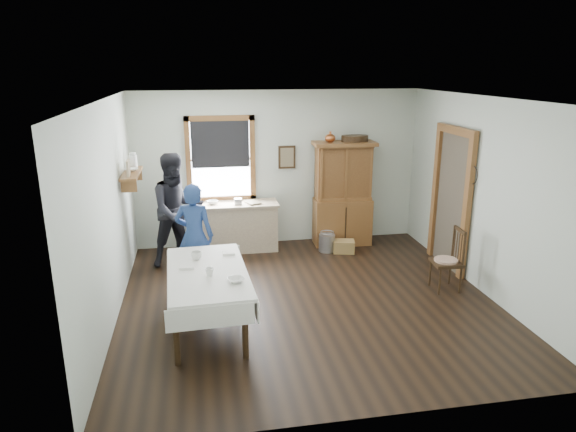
{
  "coord_description": "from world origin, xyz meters",
  "views": [
    {
      "loc": [
        -1.4,
        -6.28,
        3.1
      ],
      "look_at": [
        -0.22,
        0.3,
        1.13
      ],
      "focal_mm": 32.0,
      "sensor_mm": 36.0,
      "label": 1
    }
  ],
  "objects_px": {
    "work_counter": "(236,227)",
    "spindle_chair": "(447,260)",
    "dining_table": "(209,299)",
    "wicker_basket": "(344,246)",
    "woman_blue": "(195,239)",
    "figure_dark": "(177,214)",
    "china_hutch": "(343,194)",
    "pail": "(327,243)"
  },
  "relations": [
    {
      "from": "wicker_basket",
      "to": "figure_dark",
      "type": "relative_size",
      "value": 0.21
    },
    {
      "from": "spindle_chair",
      "to": "wicker_basket",
      "type": "relative_size",
      "value": 2.54
    },
    {
      "from": "pail",
      "to": "work_counter",
      "type": "bearing_deg",
      "value": 167.28
    },
    {
      "from": "china_hutch",
      "to": "wicker_basket",
      "type": "height_order",
      "value": "china_hutch"
    },
    {
      "from": "work_counter",
      "to": "wicker_basket",
      "type": "xyz_separation_m",
      "value": [
        1.81,
        -0.46,
        -0.31
      ]
    },
    {
      "from": "work_counter",
      "to": "dining_table",
      "type": "xyz_separation_m",
      "value": [
        -0.54,
        -2.68,
        -0.05
      ]
    },
    {
      "from": "woman_blue",
      "to": "china_hutch",
      "type": "bearing_deg",
      "value": -136.26
    },
    {
      "from": "spindle_chair",
      "to": "woman_blue",
      "type": "xyz_separation_m",
      "value": [
        -3.5,
        0.78,
        0.25
      ]
    },
    {
      "from": "china_hutch",
      "to": "woman_blue",
      "type": "distance_m",
      "value": 2.96
    },
    {
      "from": "china_hutch",
      "to": "wicker_basket",
      "type": "distance_m",
      "value": 0.94
    },
    {
      "from": "figure_dark",
      "to": "pail",
      "type": "bearing_deg",
      "value": -19.25
    },
    {
      "from": "work_counter",
      "to": "woman_blue",
      "type": "distance_m",
      "value": 1.59
    },
    {
      "from": "woman_blue",
      "to": "figure_dark",
      "type": "distance_m",
      "value": 0.97
    },
    {
      "from": "spindle_chair",
      "to": "work_counter",
      "type": "bearing_deg",
      "value": 146.88
    },
    {
      "from": "dining_table",
      "to": "woman_blue",
      "type": "height_order",
      "value": "woman_blue"
    },
    {
      "from": "pail",
      "to": "spindle_chair",
      "type": "bearing_deg",
      "value": -55.32
    },
    {
      "from": "dining_table",
      "to": "wicker_basket",
      "type": "bearing_deg",
      "value": 43.37
    },
    {
      "from": "work_counter",
      "to": "china_hutch",
      "type": "bearing_deg",
      "value": 1.11
    },
    {
      "from": "china_hutch",
      "to": "pail",
      "type": "distance_m",
      "value": 0.92
    },
    {
      "from": "china_hutch",
      "to": "woman_blue",
      "type": "height_order",
      "value": "china_hutch"
    },
    {
      "from": "dining_table",
      "to": "wicker_basket",
      "type": "xyz_separation_m",
      "value": [
        2.35,
        2.22,
        -0.26
      ]
    },
    {
      "from": "dining_table",
      "to": "pail",
      "type": "relative_size",
      "value": 6.13
    },
    {
      "from": "dining_table",
      "to": "china_hutch",
      "type": "bearing_deg",
      "value": 47.74
    },
    {
      "from": "work_counter",
      "to": "dining_table",
      "type": "relative_size",
      "value": 0.8
    },
    {
      "from": "woman_blue",
      "to": "figure_dark",
      "type": "relative_size",
      "value": 0.85
    },
    {
      "from": "pail",
      "to": "woman_blue",
      "type": "bearing_deg",
      "value": -154.58
    },
    {
      "from": "dining_table",
      "to": "figure_dark",
      "type": "bearing_deg",
      "value": 100.53
    },
    {
      "from": "pail",
      "to": "china_hutch",
      "type": "bearing_deg",
      "value": 44.35
    },
    {
      "from": "china_hutch",
      "to": "dining_table",
      "type": "height_order",
      "value": "china_hutch"
    },
    {
      "from": "wicker_basket",
      "to": "woman_blue",
      "type": "height_order",
      "value": "woman_blue"
    },
    {
      "from": "work_counter",
      "to": "pail",
      "type": "height_order",
      "value": "work_counter"
    },
    {
      "from": "work_counter",
      "to": "wicker_basket",
      "type": "distance_m",
      "value": 1.9
    },
    {
      "from": "work_counter",
      "to": "wicker_basket",
      "type": "bearing_deg",
      "value": -13.4
    },
    {
      "from": "dining_table",
      "to": "wicker_basket",
      "type": "height_order",
      "value": "dining_table"
    },
    {
      "from": "china_hutch",
      "to": "dining_table",
      "type": "bearing_deg",
      "value": -129.89
    },
    {
      "from": "woman_blue",
      "to": "spindle_chair",
      "type": "bearing_deg",
      "value": -177.37
    },
    {
      "from": "china_hutch",
      "to": "dining_table",
      "type": "xyz_separation_m",
      "value": [
        -2.45,
        -2.69,
        -0.55
      ]
    },
    {
      "from": "spindle_chair",
      "to": "figure_dark",
      "type": "xyz_separation_m",
      "value": [
        -3.76,
        1.7,
        0.38
      ]
    },
    {
      "from": "work_counter",
      "to": "figure_dark",
      "type": "relative_size",
      "value": 0.88
    },
    {
      "from": "china_hutch",
      "to": "figure_dark",
      "type": "xyz_separation_m",
      "value": [
        -2.86,
        -0.49,
        -0.08
      ]
    },
    {
      "from": "dining_table",
      "to": "woman_blue",
      "type": "xyz_separation_m",
      "value": [
        -0.15,
        1.28,
        0.34
      ]
    },
    {
      "from": "work_counter",
      "to": "spindle_chair",
      "type": "relative_size",
      "value": 1.61
    }
  ]
}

